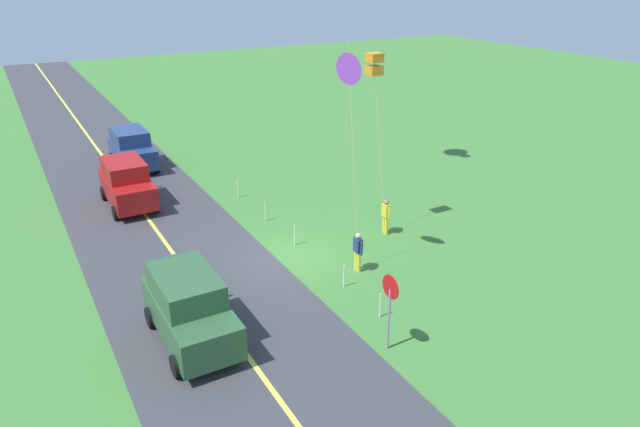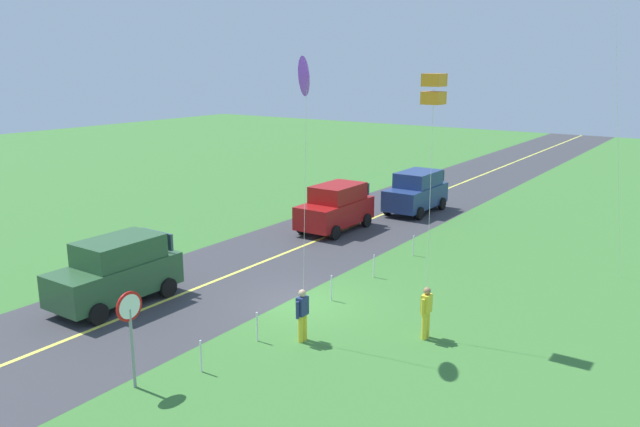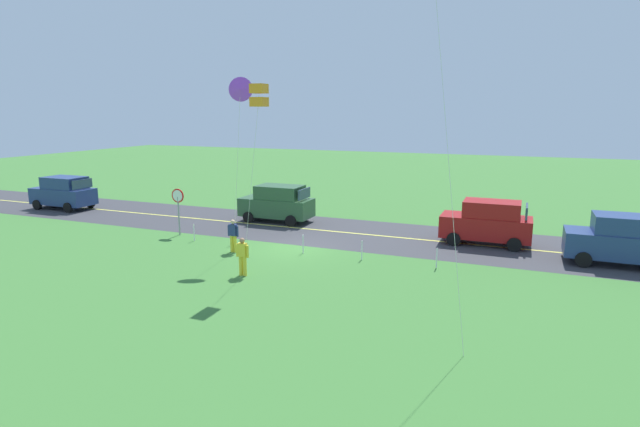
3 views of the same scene
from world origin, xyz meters
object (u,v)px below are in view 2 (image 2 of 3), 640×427
at_px(kite_red_low, 434,90).
at_px(stop_sign, 130,321).
at_px(car_parked_west_far, 416,191).
at_px(person_adult_companion, 302,313).
at_px(person_adult_near, 426,311).
at_px(car_suv_foreground, 116,271).
at_px(kite_blue_mid, 307,77).
at_px(car_parked_west_near, 336,207).

bearing_deg(kite_red_low, stop_sign, -30.21).
xyz_separation_m(car_parked_west_far, person_adult_companion, (16.84, 4.58, -0.29)).
height_order(car_parked_west_far, person_adult_near, car_parked_west_far).
xyz_separation_m(car_suv_foreground, kite_red_low, (-4.10, 9.46, 6.08)).
relative_size(car_suv_foreground, person_adult_near, 2.75).
xyz_separation_m(car_suv_foreground, kite_blue_mid, (-1.67, 6.76, 6.45)).
bearing_deg(person_adult_companion, kite_blue_mid, 35.82).
distance_m(car_suv_foreground, car_parked_west_near, 12.31).
distance_m(car_suv_foreground, person_adult_near, 10.41).
distance_m(stop_sign, person_adult_near, 8.37).
bearing_deg(kite_red_low, kite_blue_mid, -47.95).
bearing_deg(car_parked_west_far, kite_red_low, 27.05).
distance_m(car_suv_foreground, car_parked_west_far, 18.14).
relative_size(car_parked_west_near, stop_sign, 1.72).
relative_size(person_adult_near, kite_red_low, 0.21).
height_order(car_parked_west_near, kite_red_low, kite_red_low).
relative_size(car_parked_west_near, kite_blue_mid, 0.54).
relative_size(car_parked_west_near, kite_red_low, 0.57).
height_order(person_adult_companion, kite_blue_mid, kite_blue_mid).
distance_m(person_adult_near, kite_blue_mid, 7.60).
height_order(car_parked_west_near, person_adult_near, car_parked_west_near).
height_order(car_suv_foreground, person_adult_near, car_suv_foreground).
height_order(car_suv_foreground, person_adult_companion, car_suv_foreground).
bearing_deg(car_parked_west_far, car_suv_foreground, -7.50).
xyz_separation_m(car_parked_west_far, kite_blue_mid, (16.32, 4.40, 6.45)).
distance_m(car_parked_west_near, kite_red_low, 13.36).
bearing_deg(person_adult_near, kite_red_low, -66.34).
distance_m(car_suv_foreground, stop_sign, 6.16).
distance_m(car_parked_west_near, person_adult_companion, 12.71).
height_order(stop_sign, person_adult_near, stop_sign).
xyz_separation_m(stop_sign, person_adult_companion, (-4.59, 1.88, -0.94)).
bearing_deg(car_parked_west_near, car_parked_west_far, 164.82).
xyz_separation_m(stop_sign, kite_blue_mid, (-5.11, 1.70, 5.80)).
distance_m(car_parked_west_near, person_adult_near, 12.68).
height_order(car_parked_west_far, person_adult_companion, car_parked_west_far).
xyz_separation_m(car_parked_west_near, person_adult_near, (8.91, 9.02, -0.29)).
bearing_deg(car_parked_west_far, person_adult_companion, 15.22).
distance_m(car_parked_west_far, kite_blue_mid, 18.09).
bearing_deg(car_suv_foreground, kite_blue_mid, 103.86).
bearing_deg(kite_red_low, car_suv_foreground, -66.57).
distance_m(car_suv_foreground, kite_red_low, 11.97).
bearing_deg(car_parked_west_far, car_parked_west_near, -15.18).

